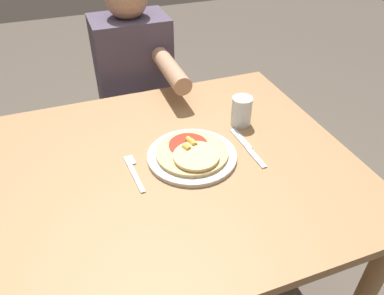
{
  "coord_description": "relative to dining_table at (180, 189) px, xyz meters",
  "views": [
    {
      "loc": [
        -0.27,
        -0.85,
        1.5
      ],
      "look_at": [
        0.05,
        0.01,
        0.8
      ],
      "focal_mm": 35.0,
      "sensor_mm": 36.0,
      "label": 1
    }
  ],
  "objects": [
    {
      "name": "pizza",
      "position": [
        0.05,
        0.0,
        0.14
      ],
      "size": [
        0.23,
        0.23,
        0.04
      ],
      "color": "#DBBC7A",
      "rests_on": "plate"
    },
    {
      "name": "person_diner",
      "position": [
        0.02,
        0.69,
        0.02
      ],
      "size": [
        0.32,
        0.52,
        1.16
      ],
      "color": "#2D2D38",
      "rests_on": "ground_plane"
    },
    {
      "name": "knife",
      "position": [
        0.23,
        -0.01,
        0.11
      ],
      "size": [
        0.03,
        0.22,
        0.0
      ],
      "color": "silver",
      "rests_on": "dining_table"
    },
    {
      "name": "drinking_glass",
      "position": [
        0.27,
        0.13,
        0.16
      ],
      "size": [
        0.07,
        0.07,
        0.1
      ],
      "color": "silver",
      "rests_on": "dining_table"
    },
    {
      "name": "dining_table",
      "position": [
        0.0,
        0.0,
        0.0
      ],
      "size": [
        1.07,
        0.95,
        0.76
      ],
      "color": "#9E754C",
      "rests_on": "ground_plane"
    },
    {
      "name": "plate",
      "position": [
        0.05,
        0.01,
        0.12
      ],
      "size": [
        0.28,
        0.28,
        0.01
      ],
      "color": "beige",
      "rests_on": "dining_table"
    },
    {
      "name": "fork",
      "position": [
        -0.14,
        0.01,
        0.11
      ],
      "size": [
        0.03,
        0.18,
        0.0
      ],
      "color": "silver",
      "rests_on": "dining_table"
    }
  ]
}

